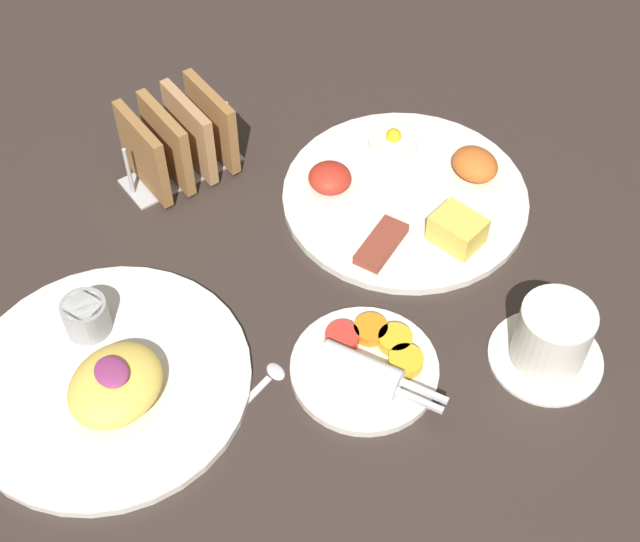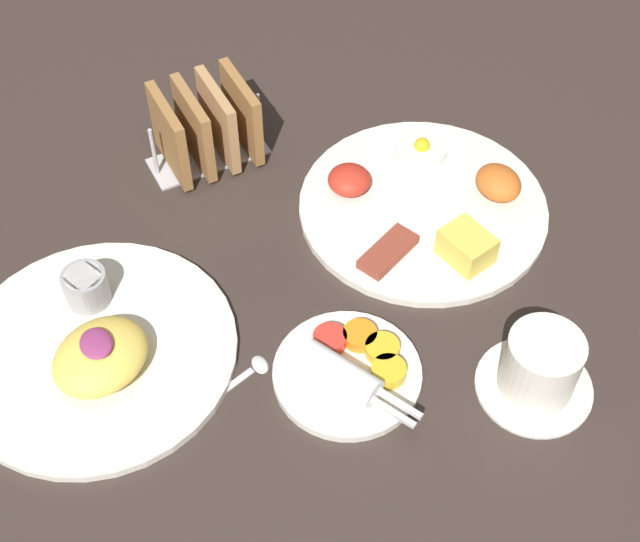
{
  "view_description": "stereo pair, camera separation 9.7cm",
  "coord_description": "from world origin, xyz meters",
  "px_view_note": "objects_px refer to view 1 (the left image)",
  "views": [
    {
      "loc": [
        0.56,
        -0.34,
        0.78
      ],
      "look_at": [
        0.06,
        0.03,
        0.03
      ],
      "focal_mm": 50.0,
      "sensor_mm": 36.0,
      "label": 1
    },
    {
      "loc": [
        0.61,
        -0.25,
        0.78
      ],
      "look_at": [
        0.06,
        0.03,
        0.03
      ],
      "focal_mm": 50.0,
      "sensor_mm": 36.0,
      "label": 2
    }
  ],
  "objects_px": {
    "toast_rack": "(179,141)",
    "coffee_cup": "(552,339)",
    "plate_condiments": "(369,363)",
    "plate_foreground": "(108,376)",
    "plate_breakfast": "(409,194)"
  },
  "relations": [
    {
      "from": "toast_rack",
      "to": "coffee_cup",
      "type": "height_order",
      "value": "toast_rack"
    },
    {
      "from": "plate_condiments",
      "to": "plate_breakfast",
      "type": "bearing_deg",
      "value": 130.57
    },
    {
      "from": "coffee_cup",
      "to": "plate_condiments",
      "type": "bearing_deg",
      "value": -122.1
    },
    {
      "from": "plate_condiments",
      "to": "coffee_cup",
      "type": "xyz_separation_m",
      "value": [
        0.1,
        0.16,
        0.02
      ]
    },
    {
      "from": "plate_condiments",
      "to": "toast_rack",
      "type": "height_order",
      "value": "toast_rack"
    },
    {
      "from": "plate_breakfast",
      "to": "toast_rack",
      "type": "xyz_separation_m",
      "value": [
        -0.21,
        -0.19,
        0.04
      ]
    },
    {
      "from": "plate_condiments",
      "to": "toast_rack",
      "type": "xyz_separation_m",
      "value": [
        -0.37,
        -0.0,
        0.04
      ]
    },
    {
      "from": "plate_breakfast",
      "to": "coffee_cup",
      "type": "relative_size",
      "value": 2.47
    },
    {
      "from": "plate_foreground",
      "to": "coffee_cup",
      "type": "bearing_deg",
      "value": 57.63
    },
    {
      "from": "plate_condiments",
      "to": "plate_foreground",
      "type": "distance_m",
      "value": 0.27
    },
    {
      "from": "plate_breakfast",
      "to": "toast_rack",
      "type": "distance_m",
      "value": 0.28
    },
    {
      "from": "plate_foreground",
      "to": "toast_rack",
      "type": "xyz_separation_m",
      "value": [
        -0.23,
        0.22,
        0.03
      ]
    },
    {
      "from": "toast_rack",
      "to": "plate_foreground",
      "type": "bearing_deg",
      "value": -44.32
    },
    {
      "from": "plate_condiments",
      "to": "plate_foreground",
      "type": "height_order",
      "value": "plate_foreground"
    },
    {
      "from": "plate_breakfast",
      "to": "plate_condiments",
      "type": "relative_size",
      "value": 1.72
    }
  ]
}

